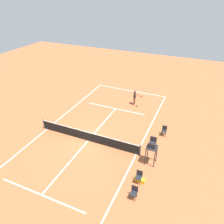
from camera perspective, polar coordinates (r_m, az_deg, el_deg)
name	(u,v)px	position (r m, az deg, el deg)	size (l,w,h in m)	color
ground_plane	(88,141)	(19.78, -6.31, -7.49)	(60.00, 60.00, 0.00)	#B76038
court_lines	(88,141)	(19.78, -6.31, -7.48)	(9.18, 23.27, 0.01)	white
tennis_net	(88,136)	(19.48, -6.39, -6.34)	(9.78, 0.10, 1.07)	#4C4C51
player_serving	(135,96)	(25.02, 6.06, 4.16)	(1.24, 0.87, 1.81)	brown
tennis_ball	(131,111)	(24.11, 4.89, 0.30)	(0.07, 0.07, 0.07)	#CCE033
umpire_chair	(152,147)	(16.75, 10.49, -8.97)	(0.80, 0.80, 2.41)	#232328
courtside_chair_near	(139,176)	(15.94, 7.06, -16.39)	(0.44, 0.46, 0.95)	#262626
courtside_chair_mid	(164,130)	(20.60, 13.54, -4.68)	(0.44, 0.46, 0.95)	#262626
courtside_chair_far	(134,192)	(15.02, 5.80, -20.16)	(0.44, 0.46, 0.95)	#262626
equipment_bag	(140,180)	(16.25, 7.26, -17.26)	(0.76, 0.32, 0.30)	yellow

